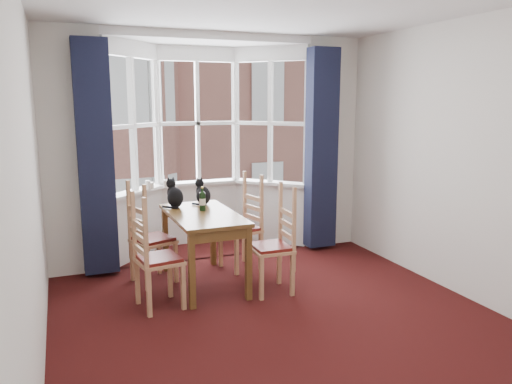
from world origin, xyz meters
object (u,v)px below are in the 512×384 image
chair_right_near (279,248)px  candle_short (152,186)px  chair_left_near (150,262)px  wine_bottle (202,200)px  cat_left (175,196)px  dining_table (203,223)px  cat_right (203,194)px  candle_tall (148,185)px  chair_right_far (247,229)px  candle_extra (165,184)px  chair_left_far (146,242)px

chair_right_near → candle_short: size_ratio=10.46×
chair_left_near → wine_bottle: (0.69, 0.57, 0.44)m
cat_left → dining_table: bearing=-63.3°
chair_right_near → cat_right: cat_right is taller
chair_right_near → candle_tall: candle_tall is taller
wine_bottle → candle_short: 1.20m
chair_right_far → wine_bottle: wine_bottle is taller
chair_left_near → cat_left: cat_left is taller
cat_right → candle_extra: (-0.27, 0.83, 0.00)m
cat_right → candle_short: (-0.45, 0.81, -0.01)m
chair_left_far → candle_tall: candle_tall is taller
chair_left_far → cat_left: bearing=24.4°
dining_table → candle_tall: 1.32m
dining_table → cat_right: cat_right is taller
cat_left → chair_left_far: bearing=-155.6°
candle_tall → chair_left_near: bearing=-99.5°
dining_table → chair_left_far: bearing=156.7°
chair_left_far → candle_extra: size_ratio=8.77×
candle_short → chair_right_far: bearing=-43.0°
dining_table → cat_left: size_ratio=3.72×
chair_right_near → candle_short: candle_short is taller
cat_left → candle_tall: bearing=101.1°
chair_left_near → chair_right_far: bearing=32.3°
chair_left_near → cat_left: size_ratio=2.66×
chair_right_far → candle_extra: bearing=130.5°
candle_tall → candle_extra: 0.24m
dining_table → chair_right_near: bearing=-34.8°
cat_left → candle_short: bearing=97.2°
chair_right_near → chair_left_far: bearing=150.2°
chair_left_far → wine_bottle: 0.77m
chair_right_far → candle_extra: size_ratio=8.77×
candle_short → wine_bottle: bearing=-73.1°
dining_table → candle_tall: candle_tall is taller
chair_left_far → chair_right_far: same height
candle_tall → chair_right_near: bearing=-58.4°
dining_table → cat_right: (0.13, 0.46, 0.24)m
wine_bottle → candle_short: (-0.35, 1.15, -0.00)m
chair_right_far → cat_left: bearing=177.1°
chair_right_near → candle_short: bearing=119.9°
candle_tall → cat_right: bearing=-57.4°
chair_left_near → wine_bottle: size_ratio=3.47×
chair_left_near → chair_right_far: (1.30, 0.82, 0.00)m
cat_left → candle_short: cat_left is taller
dining_table → wine_bottle: wine_bottle is taller
chair_left_near → dining_table: bearing=34.3°
chair_left_far → candle_short: size_ratio=10.46×
candle_short → cat_right: bearing=-61.2°
chair_left_near → candle_extra: size_ratio=8.77×
cat_left → candle_extra: 0.88m
chair_right_far → candle_extra: candle_extra is taller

